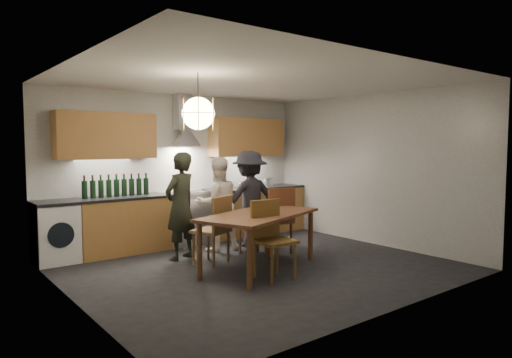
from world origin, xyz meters
TOP-DOWN VIEW (x-y plane):
  - ground at (0.00, 0.00)m, footprint 5.00×5.00m
  - room_shell at (0.00, 0.00)m, footprint 5.02×4.52m
  - counter_run at (0.02, 1.95)m, footprint 5.00×0.62m
  - range_stove at (0.00, 1.94)m, footprint 0.90×0.60m
  - wall_fixtures at (0.00, 2.07)m, footprint 4.30×0.54m
  - pendant_lamp at (-1.00, -0.10)m, footprint 0.43×0.43m
  - dining_table at (-0.08, -0.15)m, footprint 2.04×1.49m
  - chair_back_left at (-0.41, 0.43)m, footprint 0.58×0.58m
  - chair_back_mid at (0.36, 0.47)m, footprint 0.40×0.40m
  - chair_back_right at (0.70, 0.37)m, footprint 0.54×0.54m
  - chair_front at (-0.20, -0.53)m, footprint 0.47×0.47m
  - person_left at (-0.66, 1.02)m, footprint 0.68×0.56m
  - person_mid at (0.10, 1.16)m, footprint 0.85×0.73m
  - person_right at (0.70, 1.10)m, footprint 1.09×0.69m
  - mixing_bowl at (1.27, 1.92)m, footprint 0.40×0.40m
  - stock_pot at (1.76, 1.92)m, footprint 0.26×0.26m
  - wine_bottles at (-1.26, 1.99)m, footprint 1.08×0.08m

SIDE VIEW (x-z plane):
  - ground at x=0.00m, z-range 0.00..0.00m
  - range_stove at x=0.00m, z-range -0.02..0.90m
  - counter_run at x=0.02m, z-range 0.00..0.90m
  - chair_back_mid at x=0.36m, z-range 0.06..0.92m
  - chair_back_left at x=-0.41m, z-range 0.07..1.06m
  - chair_front at x=-0.20m, z-range 0.07..1.07m
  - chair_back_right at x=0.70m, z-range 0.08..1.13m
  - dining_table at x=-0.08m, z-range 0.30..1.07m
  - person_mid at x=0.10m, z-range 0.00..1.51m
  - person_left at x=-0.66m, z-range 0.00..1.61m
  - person_right at x=0.70m, z-range 0.00..1.61m
  - mixing_bowl at x=1.27m, z-range 0.90..0.98m
  - stock_pot at x=1.76m, z-range 0.90..1.05m
  - wine_bottles at x=-1.26m, z-range 0.90..1.25m
  - room_shell at x=0.00m, z-range 0.40..3.01m
  - wall_fixtures at x=0.00m, z-range 1.32..2.42m
  - pendant_lamp at x=-1.00m, z-range 1.75..2.45m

